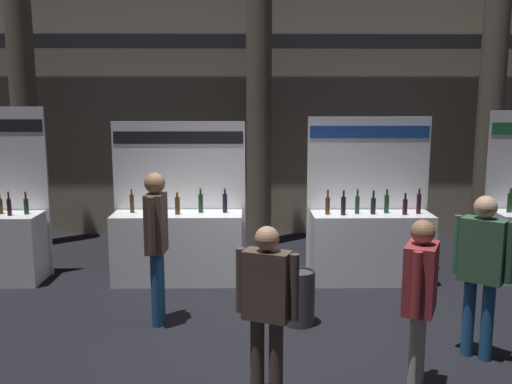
{
  "coord_description": "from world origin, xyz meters",
  "views": [
    {
      "loc": [
        -0.2,
        -6.09,
        2.65
      ],
      "look_at": [
        -0.09,
        1.11,
        1.41
      ],
      "focal_mm": 39.12,
      "sensor_mm": 36.0,
      "label": 1
    }
  ],
  "objects_px": {
    "exhibitor_booth_2": "(370,240)",
    "visitor_2": "(267,301)",
    "visitor_6": "(482,263)",
    "visitor_1": "(156,236)",
    "visitor_5": "(420,291)",
    "trash_bin": "(299,297)",
    "exhibitor_booth_1": "(178,241)"
  },
  "relations": [
    {
      "from": "exhibitor_booth_2",
      "to": "visitor_2",
      "type": "distance_m",
      "value": 3.64
    },
    {
      "from": "visitor_2",
      "to": "visitor_6",
      "type": "bearing_deg",
      "value": 42.69
    },
    {
      "from": "visitor_1",
      "to": "visitor_6",
      "type": "xyz_separation_m",
      "value": [
        3.4,
        -0.92,
        -0.06
      ]
    },
    {
      "from": "visitor_5",
      "to": "visitor_6",
      "type": "bearing_deg",
      "value": 153.72
    },
    {
      "from": "trash_bin",
      "to": "visitor_6",
      "type": "height_order",
      "value": "visitor_6"
    },
    {
      "from": "visitor_2",
      "to": "visitor_5",
      "type": "xyz_separation_m",
      "value": [
        1.36,
        0.13,
        0.04
      ]
    },
    {
      "from": "exhibitor_booth_1",
      "to": "visitor_1",
      "type": "xyz_separation_m",
      "value": [
        -0.05,
        -1.56,
        0.47
      ]
    },
    {
      "from": "visitor_1",
      "to": "visitor_5",
      "type": "relative_size",
      "value": 1.13
    },
    {
      "from": "visitor_1",
      "to": "visitor_5",
      "type": "bearing_deg",
      "value": -117.15
    },
    {
      "from": "exhibitor_booth_1",
      "to": "visitor_6",
      "type": "bearing_deg",
      "value": -36.55
    },
    {
      "from": "visitor_2",
      "to": "visitor_5",
      "type": "height_order",
      "value": "visitor_5"
    },
    {
      "from": "trash_bin",
      "to": "visitor_1",
      "type": "distance_m",
      "value": 1.82
    },
    {
      "from": "exhibitor_booth_2",
      "to": "trash_bin",
      "type": "xyz_separation_m",
      "value": [
        -1.17,
        -1.57,
        -0.28
      ]
    },
    {
      "from": "visitor_1",
      "to": "visitor_2",
      "type": "distance_m",
      "value": 2.11
    },
    {
      "from": "visitor_5",
      "to": "visitor_2",
      "type": "bearing_deg",
      "value": -60.07
    },
    {
      "from": "trash_bin",
      "to": "visitor_2",
      "type": "relative_size",
      "value": 0.41
    },
    {
      "from": "visitor_2",
      "to": "visitor_6",
      "type": "distance_m",
      "value": 2.33
    },
    {
      "from": "exhibitor_booth_1",
      "to": "exhibitor_booth_2",
      "type": "xyz_separation_m",
      "value": [
        2.77,
        -0.03,
        0.01
      ]
    },
    {
      "from": "exhibitor_booth_2",
      "to": "visitor_6",
      "type": "bearing_deg",
      "value": -76.87
    },
    {
      "from": "visitor_2",
      "to": "trash_bin",
      "type": "bearing_deg",
      "value": 97.85
    },
    {
      "from": "visitor_2",
      "to": "exhibitor_booth_2",
      "type": "bearing_deg",
      "value": 86.24
    },
    {
      "from": "visitor_2",
      "to": "visitor_5",
      "type": "relative_size",
      "value": 0.99
    },
    {
      "from": "trash_bin",
      "to": "visitor_6",
      "type": "bearing_deg",
      "value": -27.04
    },
    {
      "from": "visitor_2",
      "to": "visitor_5",
      "type": "bearing_deg",
      "value": 27.92
    },
    {
      "from": "trash_bin",
      "to": "exhibitor_booth_2",
      "type": "bearing_deg",
      "value": 53.32
    },
    {
      "from": "exhibitor_booth_2",
      "to": "visitor_2",
      "type": "height_order",
      "value": "exhibitor_booth_2"
    },
    {
      "from": "visitor_1",
      "to": "visitor_6",
      "type": "relative_size",
      "value": 1.07
    },
    {
      "from": "visitor_2",
      "to": "exhibitor_booth_1",
      "type": "bearing_deg",
      "value": 132.1
    },
    {
      "from": "visitor_1",
      "to": "visitor_2",
      "type": "height_order",
      "value": "visitor_1"
    },
    {
      "from": "visitor_6",
      "to": "exhibitor_booth_2",
      "type": "bearing_deg",
      "value": 141.5
    },
    {
      "from": "trash_bin",
      "to": "visitor_1",
      "type": "xyz_separation_m",
      "value": [
        -1.66,
        0.04,
        0.74
      ]
    },
    {
      "from": "exhibitor_booth_1",
      "to": "exhibitor_booth_2",
      "type": "distance_m",
      "value": 2.77
    }
  ]
}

